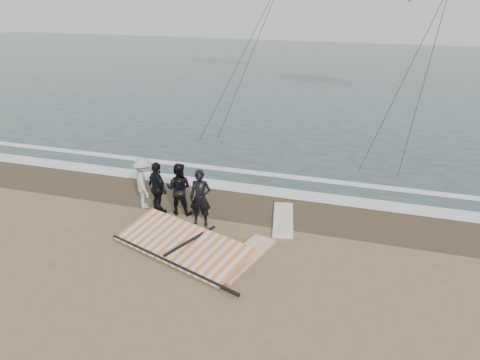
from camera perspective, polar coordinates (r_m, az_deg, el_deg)
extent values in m
plane|color=#8C704C|center=(13.16, -4.39, -11.22)|extent=(120.00, 120.00, 0.00)
cube|color=#233838|center=(43.92, 12.16, 12.44)|extent=(120.00, 54.00, 0.02)
cube|color=#4C3D2B|center=(16.86, 1.29, -3.12)|extent=(120.00, 2.80, 0.01)
cube|color=white|center=(18.08, 2.55, -1.23)|extent=(120.00, 0.90, 0.01)
cube|color=white|center=(19.60, 3.86, 0.67)|extent=(120.00, 0.45, 0.01)
imported|color=black|center=(15.20, -4.85, -2.20)|extent=(0.76, 0.56, 1.93)
cube|color=white|center=(13.70, 0.42, -9.40)|extent=(1.33, 2.69, 0.10)
cube|color=silver|center=(15.86, 5.29, -4.78)|extent=(1.15, 2.52, 0.10)
imported|color=black|center=(16.06, -7.46, -1.06)|extent=(0.96, 0.79, 1.85)
imported|color=black|center=(16.19, -10.01, -1.00)|extent=(1.16, 0.99, 1.86)
imported|color=#AEADA9|center=(16.75, -11.67, -0.34)|extent=(1.26, 1.37, 1.85)
cube|color=black|center=(14.66, -6.87, -7.27)|extent=(2.96, 1.64, 0.11)
cube|color=orange|center=(13.99, -7.17, -7.68)|extent=(4.55, 2.98, 0.45)
cylinder|color=black|center=(13.49, -8.51, -9.94)|extent=(4.66, 1.78, 0.11)
cylinder|color=black|center=(13.80, -6.05, -7.35)|extent=(0.81, 2.02, 0.09)
cylinder|color=#262626|center=(23.88, 19.97, 12.75)|extent=(0.04, 0.04, 11.71)
cylinder|color=#262626|center=(23.84, 21.90, 12.48)|extent=(0.04, 0.04, 11.48)
cylinder|color=#262626|center=(28.78, 1.07, 16.42)|extent=(0.04, 0.04, 14.92)
cylinder|color=#262626|center=(28.87, 2.00, 16.43)|extent=(0.04, 0.04, 14.51)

